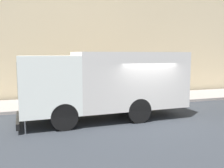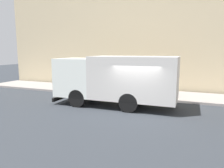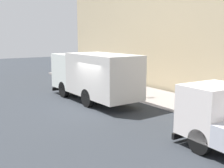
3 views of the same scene
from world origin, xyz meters
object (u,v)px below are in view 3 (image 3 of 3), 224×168
(pedestrian_third, at_px, (120,76))
(pedestrian_standing, at_px, (100,75))
(pedestrian_walking, at_px, (127,76))
(large_utility_truck, at_px, (93,74))
(traffic_cone_orange, at_px, (109,83))
(street_sign_post, at_px, (134,74))

(pedestrian_third, bearing_deg, pedestrian_standing, 55.01)
(pedestrian_walking, bearing_deg, large_utility_truck, -84.60)
(pedestrian_walking, height_order, pedestrian_third, pedestrian_walking)
(traffic_cone_orange, height_order, street_sign_post, street_sign_post)
(traffic_cone_orange, bearing_deg, pedestrian_walking, -46.66)
(pedestrian_third, height_order, traffic_cone_orange, pedestrian_third)
(pedestrian_third, distance_m, street_sign_post, 3.50)
(pedestrian_third, distance_m, traffic_cone_orange, 1.00)
(pedestrian_walking, distance_m, traffic_cone_orange, 1.53)
(street_sign_post, bearing_deg, large_utility_truck, 156.61)
(traffic_cone_orange, bearing_deg, street_sign_post, -97.32)
(traffic_cone_orange, bearing_deg, large_utility_truck, -137.72)
(pedestrian_standing, height_order, pedestrian_third, pedestrian_third)
(pedestrian_standing, bearing_deg, large_utility_truck, -44.50)
(pedestrian_standing, relative_size, pedestrian_third, 0.96)
(pedestrian_third, xyz_separation_m, traffic_cone_orange, (-0.69, 0.45, -0.58))
(large_utility_truck, relative_size, pedestrian_third, 4.48)
(pedestrian_walking, height_order, pedestrian_standing, pedestrian_walking)
(pedestrian_walking, distance_m, pedestrian_third, 0.64)
(pedestrian_third, height_order, street_sign_post, street_sign_post)
(large_utility_truck, distance_m, traffic_cone_orange, 4.12)
(pedestrian_walking, relative_size, pedestrian_standing, 1.06)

